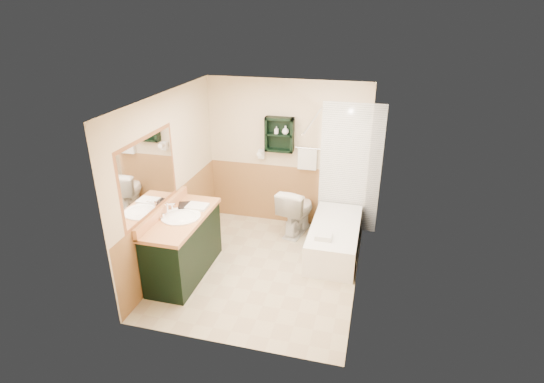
{
  "coord_description": "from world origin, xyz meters",
  "views": [
    {
      "loc": [
        1.4,
        -4.84,
        3.42
      ],
      "look_at": [
        0.09,
        0.2,
        1.11
      ],
      "focal_mm": 28.0,
      "sensor_mm": 36.0,
      "label": 1
    }
  ],
  "objects_px": {
    "toilet": "(297,210)",
    "soap_bottle_b": "(285,131)",
    "vanity": "(184,246)",
    "wall_shelf": "(279,135)",
    "vanity_book": "(178,199)",
    "hair_dryer": "(262,154)",
    "bathtub": "(334,239)",
    "soap_bottle_a": "(276,132)"
  },
  "relations": [
    {
      "from": "bathtub",
      "to": "soap_bottle_a",
      "type": "relative_size",
      "value": 12.92
    },
    {
      "from": "hair_dryer",
      "to": "wall_shelf",
      "type": "bearing_deg",
      "value": -4.76
    },
    {
      "from": "bathtub",
      "to": "soap_bottle_a",
      "type": "xyz_separation_m",
      "value": [
        -1.07,
        0.71,
        1.36
      ]
    },
    {
      "from": "toilet",
      "to": "soap_bottle_b",
      "type": "relative_size",
      "value": 5.83
    },
    {
      "from": "vanity",
      "to": "soap_bottle_a",
      "type": "xyz_separation_m",
      "value": [
        0.85,
        1.76,
        1.16
      ]
    },
    {
      "from": "hair_dryer",
      "to": "soap_bottle_b",
      "type": "height_order",
      "value": "soap_bottle_b"
    },
    {
      "from": "toilet",
      "to": "soap_bottle_b",
      "type": "bearing_deg",
      "value": -30.97
    },
    {
      "from": "wall_shelf",
      "to": "soap_bottle_b",
      "type": "relative_size",
      "value": 4.06
    },
    {
      "from": "soap_bottle_a",
      "to": "hair_dryer",
      "type": "bearing_deg",
      "value": 173.27
    },
    {
      "from": "vanity",
      "to": "bathtub",
      "type": "xyz_separation_m",
      "value": [
        1.92,
        1.05,
        -0.21
      ]
    },
    {
      "from": "vanity",
      "to": "soap_bottle_b",
      "type": "relative_size",
      "value": 10.16
    },
    {
      "from": "vanity",
      "to": "soap_bottle_b",
      "type": "xyz_separation_m",
      "value": [
        0.99,
        1.76,
        1.18
      ]
    },
    {
      "from": "wall_shelf",
      "to": "vanity_book",
      "type": "xyz_separation_m",
      "value": [
        -1.06,
        -1.5,
        -0.56
      ]
    },
    {
      "from": "wall_shelf",
      "to": "toilet",
      "type": "height_order",
      "value": "wall_shelf"
    },
    {
      "from": "vanity_book",
      "to": "soap_bottle_a",
      "type": "xyz_separation_m",
      "value": [
        1.01,
        1.49,
        0.6
      ]
    },
    {
      "from": "soap_bottle_b",
      "to": "soap_bottle_a",
      "type": "bearing_deg",
      "value": 180.0
    },
    {
      "from": "hair_dryer",
      "to": "vanity_book",
      "type": "relative_size",
      "value": 0.99
    },
    {
      "from": "vanity_book",
      "to": "toilet",
      "type": "bearing_deg",
      "value": 20.0
    },
    {
      "from": "vanity",
      "to": "soap_bottle_b",
      "type": "height_order",
      "value": "soap_bottle_b"
    },
    {
      "from": "hair_dryer",
      "to": "soap_bottle_a",
      "type": "xyz_separation_m",
      "value": [
        0.25,
        -0.03,
        0.39
      ]
    },
    {
      "from": "soap_bottle_b",
      "to": "toilet",
      "type": "bearing_deg",
      "value": -42.84
    },
    {
      "from": "wall_shelf",
      "to": "bathtub",
      "type": "relative_size",
      "value": 0.37
    },
    {
      "from": "hair_dryer",
      "to": "bathtub",
      "type": "distance_m",
      "value": 1.8
    },
    {
      "from": "vanity_book",
      "to": "soap_bottle_a",
      "type": "relative_size",
      "value": 2.09
    },
    {
      "from": "vanity_book",
      "to": "soap_bottle_b",
      "type": "bearing_deg",
      "value": 30.53
    },
    {
      "from": "bathtub",
      "to": "soap_bottle_b",
      "type": "xyz_separation_m",
      "value": [
        -0.93,
        0.71,
        1.39
      ]
    },
    {
      "from": "wall_shelf",
      "to": "vanity_book",
      "type": "height_order",
      "value": "wall_shelf"
    },
    {
      "from": "bathtub",
      "to": "soap_bottle_b",
      "type": "distance_m",
      "value": 1.81
    },
    {
      "from": "hair_dryer",
      "to": "vanity_book",
      "type": "xyz_separation_m",
      "value": [
        -0.76,
        -1.52,
        -0.21
      ]
    },
    {
      "from": "hair_dryer",
      "to": "vanity_book",
      "type": "bearing_deg",
      "value": -116.51
    },
    {
      "from": "toilet",
      "to": "soap_bottle_a",
      "type": "height_order",
      "value": "soap_bottle_a"
    },
    {
      "from": "soap_bottle_a",
      "to": "vanity_book",
      "type": "bearing_deg",
      "value": -124.19
    },
    {
      "from": "soap_bottle_a",
      "to": "soap_bottle_b",
      "type": "relative_size",
      "value": 0.86
    },
    {
      "from": "bathtub",
      "to": "toilet",
      "type": "bearing_deg",
      "value": 144.83
    },
    {
      "from": "bathtub",
      "to": "vanity_book",
      "type": "height_order",
      "value": "vanity_book"
    },
    {
      "from": "toilet",
      "to": "soap_bottle_a",
      "type": "relative_size",
      "value": 6.8
    },
    {
      "from": "wall_shelf",
      "to": "vanity",
      "type": "distance_m",
      "value": 2.27
    },
    {
      "from": "wall_shelf",
      "to": "vanity",
      "type": "xyz_separation_m",
      "value": [
        -0.89,
        -1.77,
        -1.11
      ]
    },
    {
      "from": "vanity",
      "to": "soap_bottle_a",
      "type": "bearing_deg",
      "value": 64.25
    },
    {
      "from": "vanity",
      "to": "vanity_book",
      "type": "bearing_deg",
      "value": 121.65
    },
    {
      "from": "hair_dryer",
      "to": "soap_bottle_b",
      "type": "distance_m",
      "value": 0.58
    },
    {
      "from": "soap_bottle_b",
      "to": "bathtub",
      "type": "bearing_deg",
      "value": -37.45
    }
  ]
}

